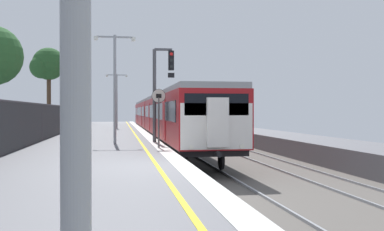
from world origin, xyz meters
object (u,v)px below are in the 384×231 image
commuter_train_at_platform (162,115)px  background_tree_centre (47,65)px  platform_lamp_far (117,96)px  platform_lamp_mid (115,79)px  signal_gantry (160,83)px  speed_limit_sign (159,110)px

commuter_train_at_platform → background_tree_centre: background_tree_centre is taller
platform_lamp_far → background_tree_centre: (-6.20, -0.09, 2.69)m
platform_lamp_mid → background_tree_centre: bearing=107.7°
signal_gantry → speed_limit_sign: size_ratio=1.89×
speed_limit_sign → commuter_train_at_platform: bearing=84.1°
platform_lamp_far → background_tree_centre: bearing=-179.2°
signal_gantry → platform_lamp_mid: bearing=-165.3°
platform_lamp_mid → background_tree_centre: size_ratio=0.72×
background_tree_centre → signal_gantry: bearing=-65.9°
platform_lamp_far → background_tree_centre: background_tree_centre is taller
signal_gantry → platform_lamp_far: (-2.25, 18.96, 0.03)m
speed_limit_sign → background_tree_centre: background_tree_centre is taller
signal_gantry → background_tree_centre: background_tree_centre is taller
signal_gantry → speed_limit_sign: bearing=-96.2°
platform_lamp_far → background_tree_centre: size_ratio=0.69×
commuter_train_at_platform → background_tree_centre: bearing=155.7°
background_tree_centre → speed_limit_sign: bearing=-70.1°
commuter_train_at_platform → signal_gantry: signal_gantry is taller
commuter_train_at_platform → platform_lamp_far: 6.14m
commuter_train_at_platform → platform_lamp_far: (-3.72, 4.57, 1.75)m
platform_lamp_mid → platform_lamp_far: 19.55m
platform_lamp_mid → commuter_train_at_platform: bearing=76.1°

